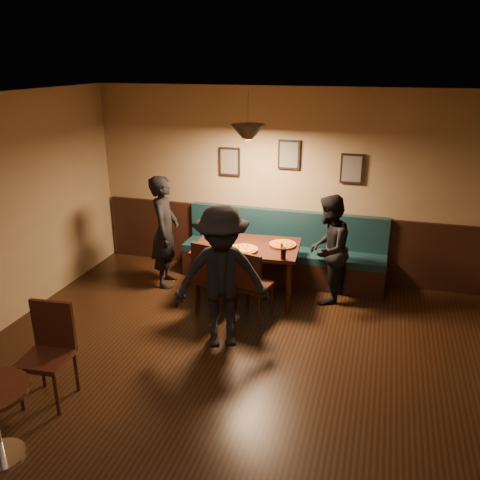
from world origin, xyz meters
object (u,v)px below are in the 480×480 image
Objects in this scene: chair_near_left at (216,277)px; diner_left at (165,232)px; diner_right at (328,249)px; booth_bench at (282,249)px; soda_glass at (283,254)px; diner_front at (222,278)px; dining_table at (247,270)px; cafe_chair_far at (45,357)px; tabasco_bottle at (282,247)px; chair_near_right at (253,284)px.

diner_left is at bearing 157.20° from chair_near_left.
booth_bench is at bearing -114.83° from diner_right.
booth_bench is 1.84× the size of diner_left.
booth_bench is 1.07m from soda_glass.
diner_front is at bearing -98.69° from booth_bench.
booth_bench is at bearing 101.87° from soda_glass.
dining_table is 3.03m from cafe_chair_far.
booth_bench is at bearing 56.31° from dining_table.
chair_near_left is 2.38m from cafe_chair_far.
booth_bench is at bearing 57.01° from diner_front.
dining_table is at bearing 169.60° from tabasco_bottle.
cafe_chair_far is at bearing -126.57° from soda_glass.
booth_bench reaches higher than dining_table.
chair_near_right is (0.50, -0.00, -0.03)m from chair_near_left.
dining_table is 0.66m from chair_near_left.
chair_near_left is 0.84m from diner_front.
booth_bench is at bearing 100.48° from tabasco_bottle.
cafe_chair_far is at bearing -104.21° from chair_near_left.
diner_front reaches higher than booth_bench.
cafe_chair_far is at bearing -155.49° from diner_front.
chair_near_right reaches higher than dining_table.
diner_left is at bearing -77.25° from diner_right.
diner_right is at bearing -99.09° from diner_left.
booth_bench is 20.53× the size of soda_glass.
chair_near_right is 0.54m from soda_glass.
diner_left reaches higher than booth_bench.
diner_right reaches higher than soda_glass.
diner_left is at bearing 175.91° from tabasco_bottle.
tabasco_bottle is at bearing -128.16° from cafe_chair_far.
diner_right is 1.78m from diner_front.
chair_near_left is at bearing -134.76° from diner_left.
diner_right is 0.89× the size of diner_front.
cafe_chair_far is (-1.22, -2.77, 0.12)m from dining_table.
cafe_chair_far is at bearing -118.40° from dining_table.
chair_near_left is at bearing -119.33° from cafe_chair_far.
diner_front reaches higher than soda_glass.
chair_near_left is 6.93× the size of soda_glass.
diner_right is 3.73m from cafe_chair_far.
booth_bench is at bearing 73.29° from chair_near_left.
dining_table is 1.43× the size of cafe_chair_far.
diner_left is at bearing 173.89° from dining_table.
chair_near_right is at bearing -125.27° from diner_left.
soda_glass is at bearing 50.66° from chair_near_right.
diner_left is 2.32m from diner_right.
soda_glass reaches higher than dining_table.
diner_front is (-0.18, -0.70, 0.36)m from chair_near_right.
cafe_chair_far is at bearing -110.49° from chair_near_right.
diner_left is 1.74m from tabasco_bottle.
diner_right is at bearing 39.13° from chair_near_left.
booth_bench is 1.39m from chair_near_left.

